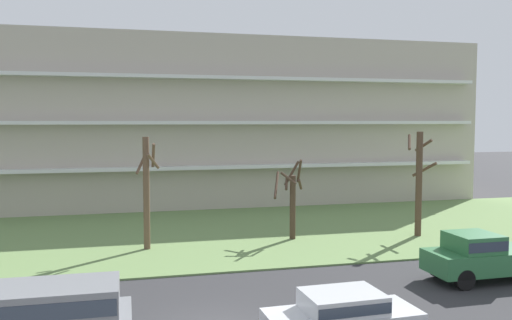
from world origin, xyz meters
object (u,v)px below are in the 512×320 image
(sedan_silver_center_right, at_px, (342,316))
(tree_left, at_px, (147,190))
(tree_center, at_px, (292,199))
(tree_right, at_px, (419,181))
(pickup_green_center_left, at_px, (487,255))

(sedan_silver_center_right, bearing_deg, tree_left, 108.55)
(tree_left, xyz_separation_m, sedan_silver_center_right, (4.84, -12.95, -2.14))
(tree_center, height_order, tree_right, tree_right)
(tree_left, distance_m, tree_center, 7.67)
(tree_left, height_order, pickup_green_center_left, tree_left)
(tree_right, bearing_deg, pickup_green_center_left, -101.72)
(pickup_green_center_left, bearing_deg, tree_right, -102.22)
(tree_left, bearing_deg, tree_right, -1.81)
(tree_left, distance_m, tree_right, 14.69)
(tree_right, xyz_separation_m, pickup_green_center_left, (-1.66, -7.99, -2.11))
(tree_right, bearing_deg, sedan_silver_center_right, -128.24)
(tree_left, relative_size, sedan_silver_center_right, 1.26)
(tree_center, bearing_deg, pickup_green_center_left, -58.69)
(tree_center, relative_size, pickup_green_center_left, 0.81)
(pickup_green_center_left, bearing_deg, tree_center, -59.19)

